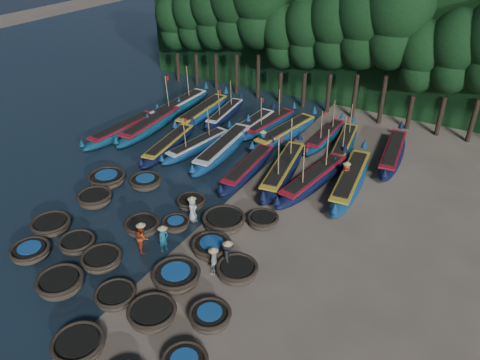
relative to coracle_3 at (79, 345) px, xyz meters
The scene contains 59 objects.
ground 9.11m from the coracle_3, 94.18° to the left, with size 120.00×120.00×0.00m, color gray.
foliage_wall 32.91m from the coracle_3, 91.17° to the left, with size 40.00×3.00×10.00m, color black.
coracle_3 is the anchor object (origin of this frame).
coracle_5 7.30m from the coracle_3, 155.99° to the left, with size 2.48×2.48×0.68m.
coracle_6 4.00m from the coracle_3, 148.56° to the left, with size 2.26×2.26×0.82m.
coracle_7 2.92m from the coracle_3, 102.96° to the left, with size 2.05×2.05×0.67m.
coracle_8 3.21m from the coracle_3, 61.80° to the left, with size 2.53×2.53×0.74m.
coracle_10 9.10m from the coracle_3, 146.13° to the left, with size 2.64×2.64×0.73m.
coracle_11 6.84m from the coracle_3, 137.40° to the left, with size 2.13×2.13×0.74m.
coracle_12 5.25m from the coracle_3, 124.48° to the left, with size 2.45×2.45×0.76m.
coracle_13 5.31m from the coracle_3, 78.71° to the left, with size 2.40×2.40×0.84m.
coracle_14 5.49m from the coracle_3, 46.08° to the left, with size 1.95×1.95×0.76m.
coracle_15 10.99m from the coracle_3, 131.84° to the left, with size 2.20×2.20×0.84m.
coracle_16 8.11m from the coracle_3, 112.12° to the left, with size 2.08×2.08×0.78m.
coracle_17 8.88m from the coracle_3, 100.67° to the left, with size 1.93×1.93×0.64m.
coracle_18 8.01m from the coracle_3, 80.71° to the left, with size 2.23×2.23×0.84m.
coracle_19 7.82m from the coracle_3, 64.82° to the left, with size 2.23×2.23×0.78m.
coracle_20 13.29m from the coracle_3, 129.18° to the left, with size 2.95×2.95×0.80m.
coracle_21 12.85m from the coracle_3, 118.04° to the left, with size 2.07×2.07×0.72m.
coracle_22 11.13m from the coracle_3, 101.21° to the left, with size 1.94×1.94×0.67m.
coracle_23 10.21m from the coracle_3, 86.53° to the left, with size 2.91×2.91×0.84m.
coracle_24 11.74m from the coracle_3, 78.04° to the left, with size 1.81×1.81×0.69m.
long_boat_0 20.58m from the coracle_3, 127.41° to the left, with size 1.90×8.41×1.48m.
long_boat_1 21.26m from the coracle_3, 121.71° to the left, with size 2.20×8.88×1.57m.
long_boat_2 17.99m from the coracle_3, 115.98° to the left, with size 2.47×7.80×1.39m.
long_boat_3 18.21m from the coracle_3, 109.21° to the left, with size 2.42×7.42×3.19m.
long_boat_4 18.04m from the coracle_3, 103.00° to the left, with size 2.36×9.13×1.61m.
long_boat_5 16.15m from the coracle_3, 94.01° to the left, with size 1.80×8.00×1.41m.
long_boat_6 16.98m from the coracle_3, 86.50° to the left, with size 2.99×8.87×3.82m.
long_boat_7 17.15m from the coracle_3, 79.05° to the left, with size 2.75×8.64×3.71m.
long_boat_8 18.65m from the coracle_3, 73.32° to the left, with size 2.63×9.11×1.61m.
long_boat_9 25.34m from the coracle_3, 117.38° to the left, with size 1.60×8.90×3.78m.
long_boat_10 24.21m from the coracle_3, 112.18° to the left, with size 2.04×8.74×1.54m.
long_boat_11 24.41m from the coracle_3, 107.73° to the left, with size 2.15×7.22×3.09m.
long_boat_12 22.17m from the coracle_3, 101.08° to the left, with size 1.70×8.31×1.46m.
long_boat_13 23.50m from the coracle_3, 97.81° to the left, with size 2.34×7.37×3.16m.
long_boat_14 22.31m from the coracle_3, 93.46° to the left, with size 2.90×8.51×1.52m.
long_boat_15 23.43m from the coracle_3, 86.25° to the left, with size 1.41×7.26×3.09m.
long_boat_16 23.04m from the coracle_3, 81.98° to the left, with size 2.47×7.60×3.27m.
long_boat_17 23.99m from the coracle_3, 73.79° to the left, with size 2.41×8.40×1.49m.
fisherman_0 9.98m from the coracle_3, 97.54° to the left, with size 0.91×0.83×1.76m.
fisherman_1 7.02m from the coracle_3, 98.65° to the left, with size 0.54×0.65×1.71m.
fisherman_2 6.71m from the coracle_3, 107.58° to the left, with size 1.03×1.04×1.90m.
fisherman_3 7.88m from the coracle_3, 70.74° to the left, with size 1.11×1.22×1.85m.
fisherman_4 7.14m from the coracle_3, 72.38° to the left, with size 0.64×0.94×1.69m.
fisherman_5 19.79m from the coracle_3, 95.63° to the left, with size 1.18×1.48×1.78m.
fisherman_6 18.76m from the coracle_3, 74.74° to the left, with size 0.88×0.96×1.85m.
tree_0 33.97m from the coracle_3, 119.82° to the left, with size 3.68×3.68×8.68m.
tree_1 33.03m from the coracle_3, 116.29° to the left, with size 4.09×4.09×9.65m.
tree_2 32.23m from the coracle_3, 112.53° to the left, with size 4.51×4.51×10.63m.
tree_3 31.60m from the coracle_3, 108.56° to the left, with size 4.92×4.92×11.60m.
tree_4 31.14m from the coracle_3, 104.40° to the left, with size 5.34×5.34×12.58m.
tree_5 30.05m from the coracle_3, 100.07° to the left, with size 3.68×3.68×8.68m.
tree_6 29.88m from the coracle_3, 95.63° to the left, with size 4.09×4.09×9.65m.
tree_7 29.89m from the coracle_3, 91.11° to the left, with size 4.51×4.51×10.63m.
tree_8 30.10m from the coracle_3, 86.58° to the left, with size 4.92×4.92×11.60m.
tree_9 30.50m from the coracle_3, 82.10° to the left, with size 5.34×5.34×12.58m.
tree_10 30.27m from the coracle_3, 77.71° to the left, with size 3.68×3.68×8.68m.
tree_11 30.97m from the coracle_3, 73.46° to the left, with size 4.09×4.09×9.65m.
Camera 1 is at (12.85, -16.84, 16.01)m, focal length 35.00 mm.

